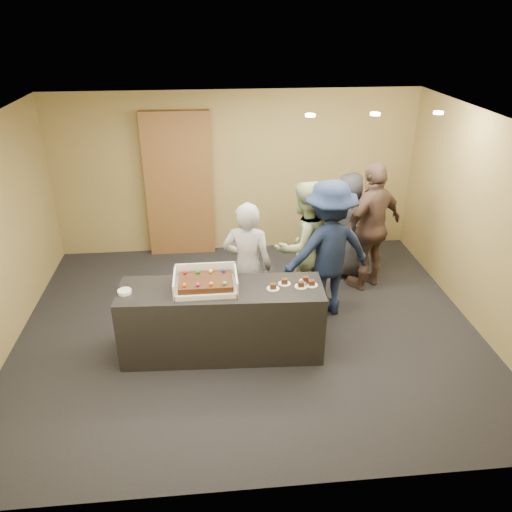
{
  "coord_description": "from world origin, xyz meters",
  "views": [
    {
      "loc": [
        -0.45,
        -5.52,
        3.84
      ],
      "look_at": [
        0.09,
        0.0,
        1.06
      ],
      "focal_mm": 35.0,
      "sensor_mm": 36.0,
      "label": 1
    }
  ],
  "objects_px": {
    "cake_box": "(206,284)",
    "person_dark_suit": "(348,226)",
    "plate_stack": "(125,292)",
    "person_navy_man": "(328,250)",
    "person_sage_man": "(303,246)",
    "storage_cabinet": "(179,185)",
    "sheet_cake": "(206,282)",
    "person_server_grey": "(247,267)",
    "serving_counter": "(222,321)",
    "person_brown_extra": "(372,227)"
  },
  "relations": [
    {
      "from": "cake_box",
      "to": "person_navy_man",
      "type": "height_order",
      "value": "person_navy_man"
    },
    {
      "from": "serving_counter",
      "to": "storage_cabinet",
      "type": "xyz_separation_m",
      "value": [
        -0.57,
        2.89,
        0.76
      ]
    },
    {
      "from": "plate_stack",
      "to": "person_sage_man",
      "type": "distance_m",
      "value": 2.48
    },
    {
      "from": "sheet_cake",
      "to": "person_brown_extra",
      "type": "distance_m",
      "value": 2.82
    },
    {
      "from": "cake_box",
      "to": "person_dark_suit",
      "type": "height_order",
      "value": "person_dark_suit"
    },
    {
      "from": "sheet_cake",
      "to": "person_sage_man",
      "type": "height_order",
      "value": "person_sage_man"
    },
    {
      "from": "person_sage_man",
      "to": "cake_box",
      "type": "bearing_deg",
      "value": 10.12
    },
    {
      "from": "person_sage_man",
      "to": "person_navy_man",
      "type": "distance_m",
      "value": 0.38
    },
    {
      "from": "cake_box",
      "to": "sheet_cake",
      "type": "xyz_separation_m",
      "value": [
        -0.0,
        -0.03,
        0.05
      ]
    },
    {
      "from": "person_navy_man",
      "to": "storage_cabinet",
      "type": "bearing_deg",
      "value": -59.93
    },
    {
      "from": "sheet_cake",
      "to": "person_server_grey",
      "type": "relative_size",
      "value": 0.36
    },
    {
      "from": "person_navy_man",
      "to": "person_brown_extra",
      "type": "distance_m",
      "value": 1.05
    },
    {
      "from": "sheet_cake",
      "to": "person_navy_man",
      "type": "bearing_deg",
      "value": 25.49
    },
    {
      "from": "storage_cabinet",
      "to": "cake_box",
      "type": "xyz_separation_m",
      "value": [
        0.4,
        -2.86,
        -0.26
      ]
    },
    {
      "from": "cake_box",
      "to": "person_sage_man",
      "type": "distance_m",
      "value": 1.66
    },
    {
      "from": "storage_cabinet",
      "to": "sheet_cake",
      "type": "relative_size",
      "value": 3.88
    },
    {
      "from": "plate_stack",
      "to": "person_sage_man",
      "type": "height_order",
      "value": "person_sage_man"
    },
    {
      "from": "sheet_cake",
      "to": "person_dark_suit",
      "type": "bearing_deg",
      "value": 40.18
    },
    {
      "from": "storage_cabinet",
      "to": "plate_stack",
      "type": "relative_size",
      "value": 15.21
    },
    {
      "from": "plate_stack",
      "to": "person_sage_man",
      "type": "relative_size",
      "value": 0.09
    },
    {
      "from": "cake_box",
      "to": "person_brown_extra",
      "type": "distance_m",
      "value": 2.81
    },
    {
      "from": "person_navy_man",
      "to": "person_brown_extra",
      "type": "xyz_separation_m",
      "value": [
        0.8,
        0.67,
        0.01
      ]
    },
    {
      "from": "person_navy_man",
      "to": "person_dark_suit",
      "type": "relative_size",
      "value": 1.16
    },
    {
      "from": "person_sage_man",
      "to": "person_navy_man",
      "type": "relative_size",
      "value": 0.96
    },
    {
      "from": "serving_counter",
      "to": "person_sage_man",
      "type": "xyz_separation_m",
      "value": [
        1.16,
        1.02,
        0.46
      ]
    },
    {
      "from": "plate_stack",
      "to": "person_server_grey",
      "type": "distance_m",
      "value": 1.56
    },
    {
      "from": "person_server_grey",
      "to": "person_sage_man",
      "type": "relative_size",
      "value": 0.95
    },
    {
      "from": "person_brown_extra",
      "to": "person_dark_suit",
      "type": "height_order",
      "value": "person_brown_extra"
    },
    {
      "from": "sheet_cake",
      "to": "person_server_grey",
      "type": "bearing_deg",
      "value": 46.53
    },
    {
      "from": "storage_cabinet",
      "to": "person_sage_man",
      "type": "xyz_separation_m",
      "value": [
        1.73,
        -1.87,
        -0.29
      ]
    },
    {
      "from": "storage_cabinet",
      "to": "person_brown_extra",
      "type": "height_order",
      "value": "storage_cabinet"
    },
    {
      "from": "sheet_cake",
      "to": "person_navy_man",
      "type": "distance_m",
      "value": 1.79
    },
    {
      "from": "cake_box",
      "to": "person_brown_extra",
      "type": "relative_size",
      "value": 0.38
    },
    {
      "from": "plate_stack",
      "to": "person_dark_suit",
      "type": "xyz_separation_m",
      "value": [
        3.11,
        1.85,
        -0.09
      ]
    },
    {
      "from": "sheet_cake",
      "to": "person_navy_man",
      "type": "height_order",
      "value": "person_navy_man"
    },
    {
      "from": "plate_stack",
      "to": "person_navy_man",
      "type": "distance_m",
      "value": 2.66
    },
    {
      "from": "plate_stack",
      "to": "person_dark_suit",
      "type": "bearing_deg",
      "value": 30.68
    },
    {
      "from": "person_server_grey",
      "to": "person_sage_man",
      "type": "bearing_deg",
      "value": -135.88
    },
    {
      "from": "person_sage_man",
      "to": "person_dark_suit",
      "type": "relative_size",
      "value": 1.1
    },
    {
      "from": "cake_box",
      "to": "sheet_cake",
      "type": "bearing_deg",
      "value": -90.98
    },
    {
      "from": "person_dark_suit",
      "to": "storage_cabinet",
      "type": "bearing_deg",
      "value": 2.31
    },
    {
      "from": "cake_box",
      "to": "sheet_cake",
      "type": "distance_m",
      "value": 0.06
    },
    {
      "from": "serving_counter",
      "to": "person_dark_suit",
      "type": "xyz_separation_m",
      "value": [
        2.01,
        1.85,
        0.38
      ]
    },
    {
      "from": "serving_counter",
      "to": "plate_stack",
      "type": "xyz_separation_m",
      "value": [
        -1.1,
        -0.0,
        0.47
      ]
    },
    {
      "from": "plate_stack",
      "to": "person_sage_man",
      "type": "bearing_deg",
      "value": 24.34
    },
    {
      "from": "plate_stack",
      "to": "person_brown_extra",
      "type": "xyz_separation_m",
      "value": [
        3.35,
        1.44,
        0.04
      ]
    },
    {
      "from": "plate_stack",
      "to": "sheet_cake",
      "type": "bearing_deg",
      "value": 0.07
    },
    {
      "from": "cake_box",
      "to": "person_server_grey",
      "type": "height_order",
      "value": "person_server_grey"
    },
    {
      "from": "person_navy_man",
      "to": "person_brown_extra",
      "type": "relative_size",
      "value": 0.99
    },
    {
      "from": "serving_counter",
      "to": "storage_cabinet",
      "type": "relative_size",
      "value": 1.0
    }
  ]
}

